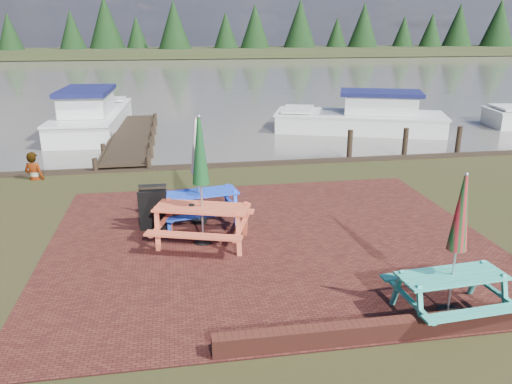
{
  "coord_description": "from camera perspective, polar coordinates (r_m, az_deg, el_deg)",
  "views": [
    {
      "loc": [
        -1.83,
        -8.3,
        4.26
      ],
      "look_at": [
        -0.26,
        1.27,
        1.0
      ],
      "focal_mm": 35.0,
      "sensor_mm": 36.0,
      "label": 1
    }
  ],
  "objects": [
    {
      "name": "person",
      "position": [
        15.63,
        -24.3,
        4.14
      ],
      "size": [
        0.68,
        0.56,
        1.61
      ],
      "primitive_type": "imported",
      "rotation": [
        0.0,
        0.0,
        2.79
      ],
      "color": "gray",
      "rests_on": "ground"
    },
    {
      "name": "ground",
      "position": [
        9.51,
        2.79,
        -8.07
      ],
      "size": [
        120.0,
        120.0,
        0.0
      ],
      "primitive_type": "plane",
      "color": "black",
      "rests_on": "ground"
    },
    {
      "name": "picnic_table_teal",
      "position": [
        8.12,
        21.63,
        -8.12
      ],
      "size": [
        1.74,
        1.57,
        2.26
      ],
      "rotation": [
        0.0,
        0.0,
        0.08
      ],
      "color": "teal",
      "rests_on": "ground"
    },
    {
      "name": "far_treeline",
      "position": [
        74.33,
        -8.35,
        17.63
      ],
      "size": [
        120.0,
        10.0,
        8.1
      ],
      "color": "black",
      "rests_on": "ground"
    },
    {
      "name": "boat_jetty",
      "position": [
        23.02,
        -18.23,
        8.1
      ],
      "size": [
        2.83,
        7.48,
        2.14
      ],
      "rotation": [
        0.0,
        0.0,
        -0.04
      ],
      "color": "silver",
      "rests_on": "ground"
    },
    {
      "name": "brick_wall",
      "position": [
        8.21,
        21.79,
        -12.95
      ],
      "size": [
        6.21,
        1.79,
        0.3
      ],
      "color": "#4C1E16",
      "rests_on": "ground"
    },
    {
      "name": "jetty",
      "position": [
        20.08,
        -14.0,
        6.11
      ],
      "size": [
        1.76,
        9.08,
        1.0
      ],
      "color": "black",
      "rests_on": "ground"
    },
    {
      "name": "picnic_table_blue",
      "position": [
        11.1,
        -6.6,
        0.5
      ],
      "size": [
        1.96,
        1.81,
        2.4
      ],
      "rotation": [
        0.0,
        0.0,
        0.17
      ],
      "color": "blue",
      "rests_on": "ground"
    },
    {
      "name": "picnic_table_red",
      "position": [
        10.02,
        -6.22,
        -1.03
      ],
      "size": [
        2.31,
        2.17,
        2.62
      ],
      "rotation": [
        0.0,
        0.0,
        -0.31
      ],
      "color": "#D85737",
      "rests_on": "ground"
    },
    {
      "name": "water",
      "position": [
        45.54,
        -7.21,
        13.06
      ],
      "size": [
        120.0,
        60.0,
        0.02
      ],
      "primitive_type": "cube",
      "color": "#4D4942",
      "rests_on": "ground"
    },
    {
      "name": "boat_near",
      "position": [
        22.38,
        12.12,
        8.19
      ],
      "size": [
        7.63,
        4.72,
        1.95
      ],
      "rotation": [
        0.0,
        0.0,
        1.24
      ],
      "color": "silver",
      "rests_on": "ground"
    },
    {
      "name": "chalkboard",
      "position": [
        10.99,
        -11.67,
        -1.84
      ],
      "size": [
        0.6,
        0.57,
        0.96
      ],
      "rotation": [
        0.0,
        0.0,
        -0.01
      ],
      "color": "black",
      "rests_on": "ground"
    },
    {
      "name": "paving",
      "position": [
        10.39,
        1.64,
        -5.58
      ],
      "size": [
        9.0,
        7.5,
        0.02
      ],
      "primitive_type": "cube",
      "color": "#391512",
      "rests_on": "ground"
    }
  ]
}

